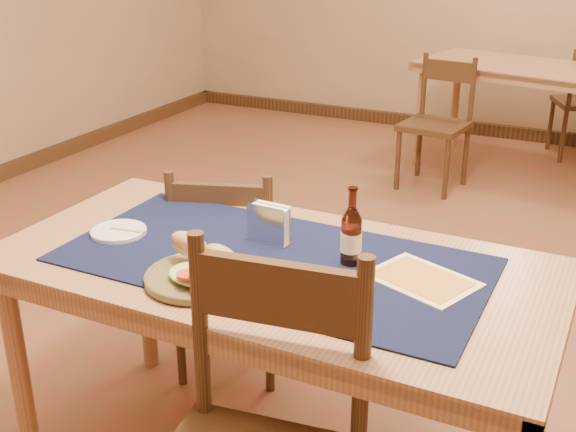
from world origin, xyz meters
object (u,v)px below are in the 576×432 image
at_px(back_table, 529,78).
at_px(chair_main_far, 230,266).
at_px(beer_bottle, 351,236).
at_px(napkin_holder, 269,224).
at_px(main_table, 273,286).
at_px(sandwich_plate, 200,270).

xyz_separation_m(back_table, chair_main_far, (-0.58, -2.98, -0.22)).
height_order(back_table, beer_bottle, beer_bottle).
relative_size(back_table, napkin_holder, 11.40).
height_order(back_table, napkin_holder, napkin_holder).
bearing_deg(main_table, sandwich_plate, -118.11).
bearing_deg(beer_bottle, napkin_holder, 174.39).
height_order(chair_main_far, napkin_holder, napkin_holder).
bearing_deg(beer_bottle, main_table, -160.34).
bearing_deg(sandwich_plate, napkin_holder, 81.56).
bearing_deg(chair_main_far, napkin_holder, -44.34).
xyz_separation_m(chair_main_far, beer_bottle, (0.62, -0.37, 0.39)).
relative_size(sandwich_plate, beer_bottle, 1.29).
height_order(main_table, beer_bottle, beer_bottle).
distance_m(back_table, beer_bottle, 3.35).
distance_m(chair_main_far, sandwich_plate, 0.79).
distance_m(main_table, chair_main_far, 0.65).
xyz_separation_m(chair_main_far, napkin_holder, (0.35, -0.34, 0.36)).
bearing_deg(chair_main_far, beer_bottle, -30.68).
xyz_separation_m(back_table, beer_bottle, (0.05, -3.35, 0.17)).
xyz_separation_m(main_table, back_table, (0.16, 3.42, 0.00)).
bearing_deg(chair_main_far, back_table, 79.06).
height_order(sandwich_plate, beer_bottle, beer_bottle).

